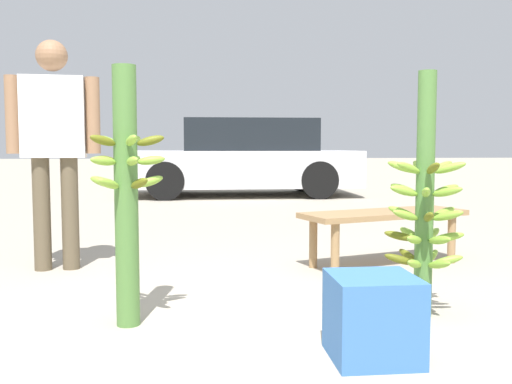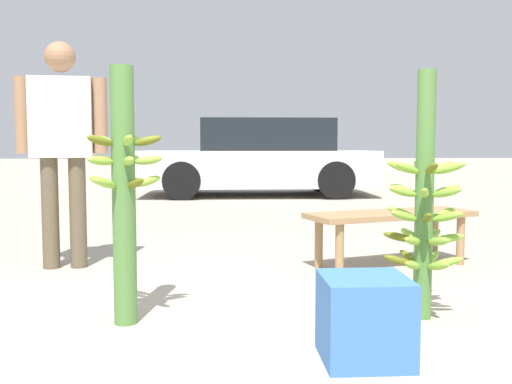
% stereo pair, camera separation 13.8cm
% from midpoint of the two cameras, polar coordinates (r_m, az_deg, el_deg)
% --- Properties ---
extents(ground_plane, '(80.00, 80.00, 0.00)m').
position_cam_midpoint_polar(ground_plane, '(2.54, 4.65, -15.96)').
color(ground_plane, '#A89E8C').
extents(banana_stalk_left, '(0.38, 0.38, 1.28)m').
position_cam_midpoint_polar(banana_stalk_left, '(2.88, -11.76, 0.15)').
color(banana_stalk_left, '#4C7A38').
rests_on(banana_stalk_left, ground_plane).
extents(banana_stalk_center, '(0.41, 0.41, 1.28)m').
position_cam_midpoint_polar(banana_stalk_center, '(3.06, 17.72, -1.14)').
color(banana_stalk_center, '#4C7A38').
rests_on(banana_stalk_center, ground_plane).
extents(vendor_person, '(0.65, 0.24, 1.64)m').
position_cam_midpoint_polar(vendor_person, '(4.35, -17.96, 5.46)').
color(vendor_person, brown).
rests_on(vendor_person, ground_plane).
extents(market_bench, '(1.34, 0.80, 0.41)m').
position_cam_midpoint_polar(market_bench, '(4.35, 14.25, -2.74)').
color(market_bench, '#99754C').
rests_on(market_bench, ground_plane).
extents(parked_car, '(4.18, 1.91, 1.37)m').
position_cam_midpoint_polar(parked_car, '(10.35, 0.71, 3.32)').
color(parked_car, silver).
rests_on(parked_car, ground_plane).
extents(produce_crate, '(0.35, 0.35, 0.35)m').
position_cam_midpoint_polar(produce_crate, '(2.48, 12.40, -12.27)').
color(produce_crate, '#386BB2').
rests_on(produce_crate, ground_plane).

